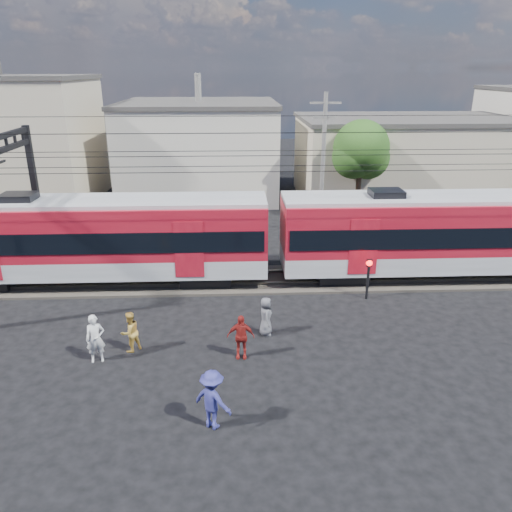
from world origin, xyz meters
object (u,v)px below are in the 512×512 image
object	(u,v)px
commuter_train	(100,236)
crossing_signal	(368,272)
pedestrian_a	(95,339)
pedestrian_c	(212,400)

from	to	relation	value
commuter_train	crossing_signal	bearing A→B (deg)	-10.45
commuter_train	pedestrian_a	world-z (taller)	commuter_train
commuter_train	pedestrian_a	bearing A→B (deg)	-78.61
pedestrian_a	crossing_signal	world-z (taller)	crossing_signal
commuter_train	crossing_signal	xyz separation A→B (m)	(12.21, -2.25, -1.08)
pedestrian_a	crossing_signal	size ratio (longest dim) A/B	0.94
pedestrian_c	crossing_signal	xyz separation A→B (m)	(6.60, 8.28, 0.40)
pedestrian_a	pedestrian_c	world-z (taller)	pedestrian_c
crossing_signal	commuter_train	bearing A→B (deg)	169.55
pedestrian_a	pedestrian_c	size ratio (longest dim) A/B	0.96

